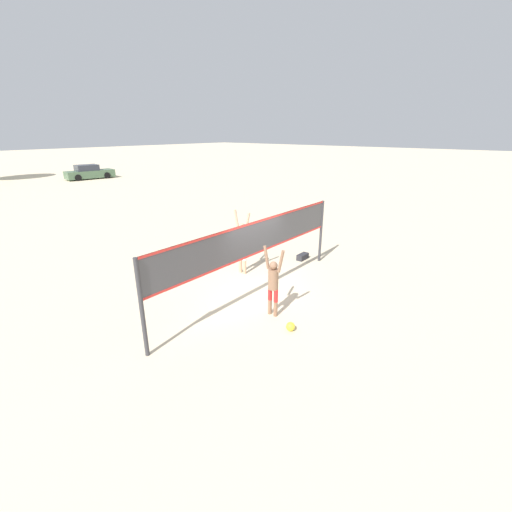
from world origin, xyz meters
The scene contains 7 objects.
ground_plane centered at (0.00, 0.00, 0.00)m, with size 200.00×200.00×0.00m, color beige.
volleyball_net centered at (0.00, 0.00, 1.75)m, with size 7.96×0.10×2.40m.
player_spiker centered at (-0.63, -1.12, 1.04)m, with size 0.28×0.68×1.99m.
player_blocker centered at (1.08, 1.52, 1.22)m, with size 0.28×0.72×2.29m.
volleyball centered at (-0.98, -1.96, 0.12)m, with size 0.24×0.24×0.24m.
gear_bag centered at (3.65, 0.59, 0.11)m, with size 0.55×0.25×0.23m.
parked_car_mid centered at (9.78, 30.92, 0.65)m, with size 4.91×2.35×1.47m.
Camera 1 is at (-7.43, -6.14, 4.88)m, focal length 24.00 mm.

